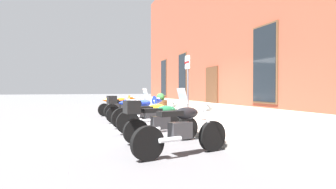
% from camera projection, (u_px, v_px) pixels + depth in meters
% --- Properties ---
extents(ground_plane, '(140.00, 140.00, 0.00)m').
position_uv_depth(ground_plane, '(168.00, 126.00, 9.73)').
color(ground_plane, '#4C4C4F').
extents(sidewalk, '(31.61, 2.69, 0.15)m').
position_uv_depth(sidewalk, '(202.00, 122.00, 10.14)').
color(sidewalk, gray).
rests_on(sidewalk, ground_plane).
extents(lane_stripe, '(31.61, 0.12, 0.01)m').
position_uv_depth(lane_stripe, '(72.00, 130.00, 8.75)').
color(lane_stripe, silver).
rests_on(lane_stripe, ground_plane).
extents(brick_pub_facade, '(25.61, 5.89, 8.25)m').
position_uv_depth(brick_pub_facade, '(296.00, 21.00, 11.37)').
color(brick_pub_facade, brown).
rests_on(brick_pub_facade, ground_plane).
extents(motorcycle_orange_sport, '(0.69, 2.08, 1.00)m').
position_uv_depth(motorcycle_orange_sport, '(121.00, 104.00, 13.66)').
color(motorcycle_orange_sport, black).
rests_on(motorcycle_orange_sport, ground_plane).
extents(motorcycle_grey_naked, '(0.74, 2.00, 0.93)m').
position_uv_depth(motorcycle_grey_naked, '(127.00, 108.00, 12.16)').
color(motorcycle_grey_naked, black).
rests_on(motorcycle_grey_naked, ground_plane).
extents(motorcycle_silver_touring, '(0.66, 2.01, 1.34)m').
position_uv_depth(motorcycle_silver_touring, '(129.00, 108.00, 10.68)').
color(motorcycle_silver_touring, black).
rests_on(motorcycle_silver_touring, ground_plane).
extents(motorcycle_blue_sport, '(0.75, 2.10, 1.07)m').
position_uv_depth(motorcycle_blue_sport, '(143.00, 110.00, 9.47)').
color(motorcycle_blue_sport, black).
rests_on(motorcycle_blue_sport, ground_plane).
extents(motorcycle_yellow_naked, '(0.62, 2.22, 0.93)m').
position_uv_depth(motorcycle_yellow_naked, '(154.00, 117.00, 8.18)').
color(motorcycle_yellow_naked, black).
rests_on(motorcycle_yellow_naked, ground_plane).
extents(motorcycle_green_touring, '(0.69, 1.96, 1.32)m').
position_uv_depth(motorcycle_green_touring, '(158.00, 120.00, 6.66)').
color(motorcycle_green_touring, black).
rests_on(motorcycle_green_touring, ground_plane).
extents(motorcycle_black_naked, '(0.75, 2.12, 1.01)m').
position_uv_depth(motorcycle_black_naked, '(183.00, 130.00, 5.35)').
color(motorcycle_black_naked, black).
rests_on(motorcycle_black_naked, ground_plane).
extents(parking_sign, '(0.36, 0.07, 2.31)m').
position_uv_depth(parking_sign, '(188.00, 79.00, 9.39)').
color(parking_sign, '#4C4C51').
rests_on(parking_sign, sidewalk).
extents(barrel_planter, '(0.67, 0.67, 0.96)m').
position_uv_depth(barrel_planter, '(160.00, 105.00, 13.29)').
color(barrel_planter, brown).
rests_on(barrel_planter, sidewalk).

